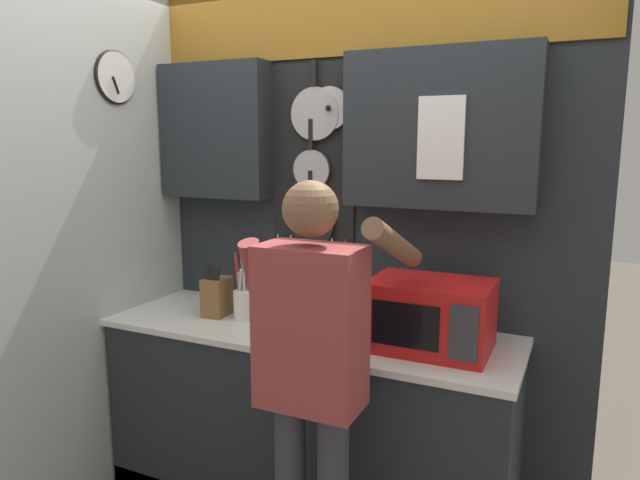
% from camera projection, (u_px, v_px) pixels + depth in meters
% --- Properties ---
extents(base_cabinet_counter, '(1.99, 0.67, 0.89)m').
position_uv_depth(base_cabinet_counter, '(308.00, 415.00, 2.80)').
color(base_cabinet_counter, '#23282D').
rests_on(base_cabinet_counter, ground_plane).
extents(back_wall_unit, '(2.56, 0.22, 2.54)m').
position_uv_depth(back_wall_unit, '(336.00, 190.00, 2.88)').
color(back_wall_unit, '#23282D').
rests_on(back_wall_unit, ground_plane).
extents(side_wall, '(0.07, 1.60, 2.54)m').
position_uv_depth(side_wall, '(84.00, 244.00, 2.75)').
color(side_wall, silver).
rests_on(side_wall, ground_plane).
extents(microwave, '(0.51, 0.37, 0.30)m').
position_uv_depth(microwave, '(430.00, 315.00, 2.43)').
color(microwave, red).
rests_on(microwave, base_cabinet_counter).
extents(knife_block, '(0.12, 0.16, 0.28)m').
position_uv_depth(knife_block, '(217.00, 296.00, 2.91)').
color(knife_block, brown).
rests_on(knife_block, base_cabinet_counter).
extents(utensil_crock, '(0.11, 0.11, 0.35)m').
position_uv_depth(utensil_crock, '(244.00, 301.00, 2.84)').
color(utensil_crock, white).
rests_on(utensil_crock, base_cabinet_counter).
extents(person, '(0.54, 0.62, 1.64)m').
position_uv_depth(person, '(312.00, 361.00, 2.10)').
color(person, '#383842').
rests_on(person, ground_plane).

